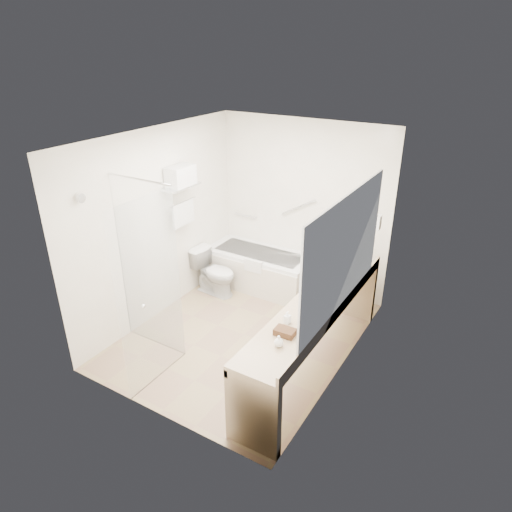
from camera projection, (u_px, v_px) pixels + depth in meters
The scene contains 25 objects.
floor at pixel (244, 335), 5.87m from camera, with size 3.20×3.20×0.00m, color #9B7A5F.
ceiling at pixel (241, 138), 4.79m from camera, with size 2.60×3.20×0.10m, color white.
wall_back at pixel (302, 207), 6.57m from camera, with size 2.60×0.10×2.50m, color white.
wall_front at pixel (147, 309), 4.09m from camera, with size 2.60×0.10×2.50m, color white.
wall_left at pixel (159, 225), 5.93m from camera, with size 0.10×3.20×2.50m, color white.
wall_right at pixel (348, 273), 4.72m from camera, with size 0.10×3.20×2.50m, color white.
bathtub at pixel (260, 269), 6.94m from camera, with size 1.60×0.73×0.59m.
grab_bar_short at pixel (246, 216), 7.11m from camera, with size 0.03×0.03×0.40m, color silver.
grab_bar_long at pixel (298, 207), 6.56m from camera, with size 0.03×0.03×0.60m, color silver.
shower_enclosure at pixel (149, 279), 4.99m from camera, with size 0.96×0.91×2.11m.
towel_shelf at pixel (181, 182), 5.93m from camera, with size 0.24×0.55×0.81m.
vanity_counter at pixel (315, 321), 5.00m from camera, with size 0.55×2.70×0.95m.
sink at pixel (333, 292), 5.22m from camera, with size 0.40×0.52×0.14m, color white.
faucet at pixel (345, 287), 5.10m from camera, with size 0.03×0.03×0.14m, color silver.
mirror at pixel (345, 252), 4.48m from camera, with size 0.02×2.00×1.20m, color #B6BBC4.
hairdryer_unit at pixel (377, 222), 5.47m from camera, with size 0.08×0.10×0.18m, color white.
toilet at pixel (215, 272), 6.71m from camera, with size 0.38×0.68×0.67m, color white.
amenity_basket at pixel (285, 332), 4.40m from camera, with size 0.20×0.13×0.07m, color #4C2E1B.
soap_bottle_a at pixel (287, 320), 4.59m from camera, with size 0.06×0.13×0.06m, color white.
soap_bottle_b at pixel (279, 342), 4.23m from camera, with size 0.09×0.11×0.09m, color white.
water_bottle_left at pixel (334, 272), 5.42m from camera, with size 0.06×0.06×0.19m.
water_bottle_mid at pixel (349, 253), 5.88m from camera, with size 0.07×0.07×0.21m.
water_bottle_right at pixel (345, 253), 5.91m from camera, with size 0.06×0.06×0.18m.
drinking_glass_near at pixel (330, 278), 5.37m from camera, with size 0.07×0.07×0.09m, color silver.
drinking_glass_far at pixel (319, 278), 5.38m from camera, with size 0.07×0.07×0.09m, color silver.
Camera 1 is at (2.64, -4.08, 3.44)m, focal length 32.00 mm.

